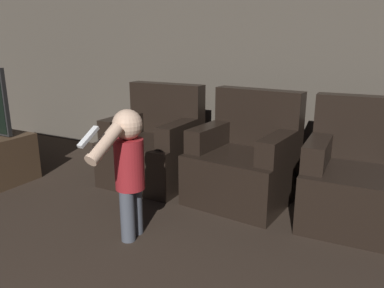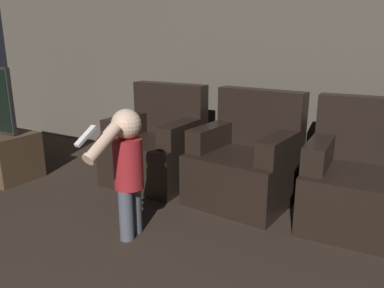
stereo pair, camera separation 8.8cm
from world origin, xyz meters
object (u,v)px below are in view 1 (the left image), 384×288
at_px(armchair_right, 360,181).
at_px(person_toddler, 129,165).
at_px(armchair_left, 154,148).
at_px(armchair_middle, 244,162).

xyz_separation_m(armchair_right, person_toddler, (-1.40, -1.03, 0.21)).
xyz_separation_m(armchair_left, armchair_middle, (0.95, -0.00, 0.00)).
bearing_deg(armchair_right, armchair_left, 177.66).
distance_m(armchair_right, person_toddler, 1.75).
distance_m(armchair_middle, armchair_right, 0.94).
distance_m(armchair_left, person_toddler, 1.16).
distance_m(armchair_left, armchair_right, 1.89).
relative_size(armchair_left, armchair_middle, 1.00).
bearing_deg(armchair_left, armchair_middle, -0.20).
bearing_deg(armchair_left, person_toddler, -64.81).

